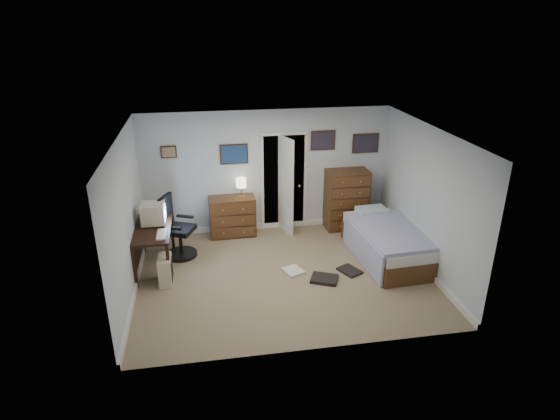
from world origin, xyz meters
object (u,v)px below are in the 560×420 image
object	(u,v)px
office_chair	(177,233)
tall_dresser	(346,199)
low_dresser	(232,216)
computer_desk	(148,237)
bed	(387,242)

from	to	relation	value
office_chair	tall_dresser	distance (m)	3.54
low_dresser	tall_dresser	bearing A→B (deg)	-2.77
computer_desk	office_chair	distance (m)	0.62
office_chair	low_dresser	world-z (taller)	office_chair
low_dresser	bed	world-z (taller)	low_dresser
office_chair	bed	world-z (taller)	office_chair
low_dresser	tall_dresser	world-z (taller)	tall_dresser
tall_dresser	bed	distance (m)	1.51
computer_desk	bed	bearing A→B (deg)	-4.18
computer_desk	low_dresser	size ratio (longest dim) A/B	1.49
office_chair	low_dresser	xyz separation A→B (m)	(1.08, 0.74, -0.05)
tall_dresser	office_chair	bearing A→B (deg)	-169.72
tall_dresser	bed	bearing A→B (deg)	-77.67
bed	computer_desk	bearing A→B (deg)	171.87
low_dresser	tall_dresser	xyz separation A→B (m)	(2.38, -0.02, 0.22)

